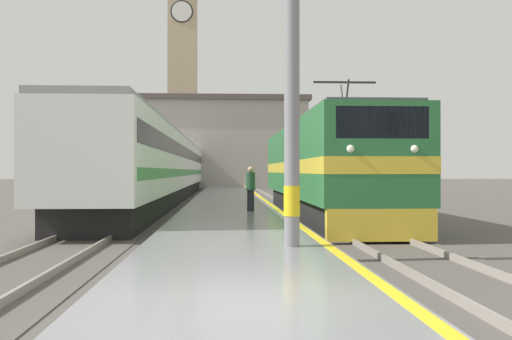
{
  "coord_description": "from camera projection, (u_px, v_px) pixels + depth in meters",
  "views": [
    {
      "loc": [
        -0.26,
        -6.81,
        1.83
      ],
      "look_at": [
        1.43,
        25.15,
        1.88
      ],
      "focal_mm": 42.0,
      "sensor_mm": 36.0,
      "label": 1
    }
  ],
  "objects": [
    {
      "name": "platform",
      "position": [
        229.0,
        202.0,
        31.78
      ],
      "size": [
        3.9,
        140.0,
        0.34
      ],
      "color": "gray",
      "rests_on": "ground"
    },
    {
      "name": "rail_track_near",
      "position": [
        297.0,
        205.0,
        31.97
      ],
      "size": [
        2.83,
        140.0,
        0.16
      ],
      "color": "#514C47",
      "rests_on": "ground"
    },
    {
      "name": "catenary_mast",
      "position": [
        296.0,
        54.0,
        11.85
      ],
      "size": [
        2.86,
        0.32,
        7.73
      ],
      "color": "gray",
      "rests_on": "platform"
    },
    {
      "name": "station_building",
      "position": [
        198.0,
        144.0,
        61.66
      ],
      "size": [
        22.46,
        8.65,
        9.28
      ],
      "color": "#A8A399",
      "rests_on": "ground"
    },
    {
      "name": "passenger_train",
      "position": [
        166.0,
        166.0,
        37.66
      ],
      "size": [
        2.92,
        46.13,
        3.92
      ],
      "color": "black",
      "rests_on": "ground"
    },
    {
      "name": "person_on_platform",
      "position": [
        251.0,
        188.0,
        22.23
      ],
      "size": [
        0.34,
        0.34,
        1.66
      ],
      "color": "#23232D",
      "rests_on": "platform"
    },
    {
      "name": "ground_plane",
      "position": [
        229.0,
        201.0,
        36.77
      ],
      "size": [
        200.0,
        200.0,
        0.0
      ],
      "primitive_type": "plane",
      "color": "#514C47"
    },
    {
      "name": "locomotive_train",
      "position": [
        321.0,
        169.0,
        23.91
      ],
      "size": [
        2.92,
        18.66,
        4.73
      ],
      "color": "black",
      "rests_on": "ground"
    },
    {
      "name": "rail_track_far",
      "position": [
        155.0,
        205.0,
        31.57
      ],
      "size": [
        2.84,
        140.0,
        0.16
      ],
      "color": "#514C47",
      "rests_on": "ground"
    },
    {
      "name": "clock_tower",
      "position": [
        183.0,
        72.0,
        73.35
      ],
      "size": [
        4.27,
        4.27,
        26.44
      ],
      "color": "tan",
      "rests_on": "ground"
    }
  ]
}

